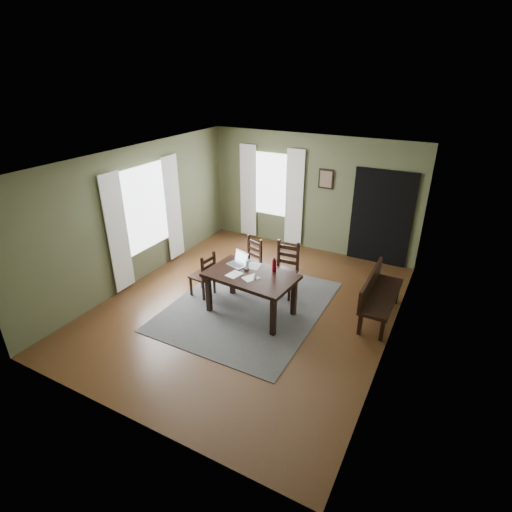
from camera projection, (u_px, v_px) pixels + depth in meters
The scene contains 24 objects.
ground at pixel (248, 306), 7.42m from camera, with size 5.00×6.00×0.01m.
room_shell at pixel (248, 214), 6.64m from camera, with size 5.02×6.02×2.71m.
rug at pixel (248, 305), 7.42m from camera, with size 2.60×3.20×0.01m.
dining_table at pixel (251, 279), 6.92m from camera, with size 1.61×1.05×0.77m.
chair_end at pixel (204, 275), 7.57m from camera, with size 0.44×0.43×0.90m.
chair_back_left at pixel (250, 262), 8.04m from camera, with size 0.52×0.52×0.94m.
chair_back_right at pixel (285, 270), 7.61m from camera, with size 0.48×0.48×1.04m.
bench at pixel (378, 292), 6.89m from camera, with size 0.48×1.48×0.84m.
laptop at pixel (239, 261), 7.20m from camera, with size 0.40×0.36×0.23m.
computer_mouse at pixel (247, 269), 7.03m from camera, with size 0.06×0.10×0.03m, color #3F3F42.
tv_remote at pixel (255, 277), 6.78m from camera, with size 0.04×0.16×0.02m, color black.
drinking_glass at pixel (247, 264), 7.10m from camera, with size 0.06×0.06×0.13m, color silver.
water_bottle at pixel (274, 265), 6.94m from camera, with size 0.08×0.08×0.26m.
paper_b at pixel (251, 278), 6.77m from camera, with size 0.20×0.27×0.00m, color white.
paper_c at pixel (254, 266), 7.17m from camera, with size 0.22×0.29×0.00m, color white.
paper_e at pixel (234, 274), 6.88m from camera, with size 0.21×0.27×0.00m, color white.
window_left at pixel (145, 208), 8.00m from camera, with size 0.01×1.30×1.70m.
window_back at pixel (271, 184), 9.58m from camera, with size 1.00×0.01×1.50m.
curtain_left_near at pixel (118, 234), 7.44m from camera, with size 0.03×0.48×2.30m.
curtain_left_far at pixel (173, 209), 8.74m from camera, with size 0.03×0.48×2.30m.
curtain_back_left at pixel (248, 191), 9.93m from camera, with size 0.44×0.03×2.30m.
curtain_back_right at pixel (294, 198), 9.40m from camera, with size 0.44×0.03×2.30m.
framed_picture at pixel (326, 179), 8.88m from camera, with size 0.34×0.03×0.44m.
doorway_back at pixel (381, 218), 8.63m from camera, with size 1.30×0.03×2.10m.
Camera 1 is at (3.07, -5.49, 4.05)m, focal length 28.00 mm.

